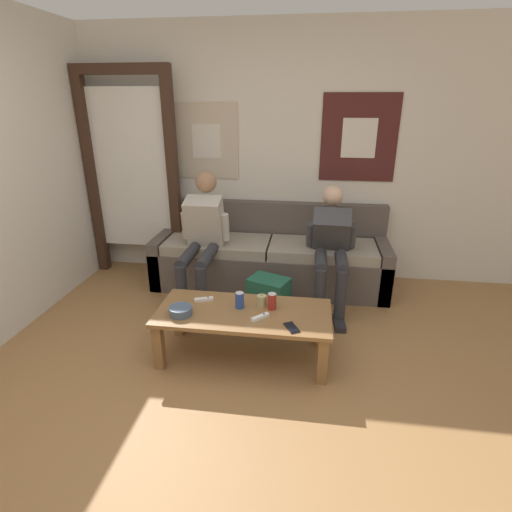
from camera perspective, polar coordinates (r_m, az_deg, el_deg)
ground_plane at (r=2.61m, az=-6.38°, el=-23.28°), size 18.00×18.00×0.00m
wall_back at (r=4.27m, az=1.01°, el=14.05°), size 10.00×0.07×2.55m
door_frame at (r=4.45m, az=-17.45°, el=12.38°), size 1.00×0.10×2.15m
couch at (r=4.16m, az=2.01°, el=-0.33°), size 2.37×0.72×0.82m
coffee_table at (r=2.98m, az=-1.79°, el=-8.93°), size 1.28×0.56×0.39m
person_seated_adult at (r=3.79m, az=-7.72°, el=3.13°), size 0.47×0.94×1.20m
person_seated_teen at (r=3.73m, az=10.71°, el=1.82°), size 0.47×0.97×1.07m
backpack at (r=3.55m, az=1.74°, el=-6.23°), size 0.40×0.35×0.38m
ceramic_bowl at (r=2.94m, az=-10.72°, el=-7.61°), size 0.17×0.17×0.06m
pillar_candle at (r=3.00m, az=0.82°, el=-6.40°), size 0.07×0.07×0.10m
drink_can_blue at (r=2.97m, az=-2.37°, el=-6.32°), size 0.07×0.07×0.12m
drink_can_red at (r=2.95m, az=2.30°, el=-6.48°), size 0.07×0.07×0.12m
game_controller_near_left at (r=3.11m, az=-7.46°, el=-6.16°), size 0.15×0.08×0.03m
game_controller_near_right at (r=2.85m, az=0.62°, el=-8.72°), size 0.13×0.13×0.03m
cell_phone at (r=2.76m, az=5.11°, el=-10.12°), size 0.12×0.15×0.01m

